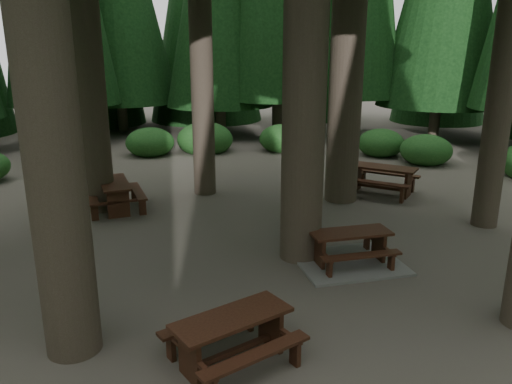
{
  "coord_description": "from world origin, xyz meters",
  "views": [
    {
      "loc": [
        -0.38,
        -9.32,
        4.16
      ],
      "look_at": [
        -0.09,
        1.22,
        1.1
      ],
      "focal_mm": 35.0,
      "sensor_mm": 36.0,
      "label": 1
    }
  ],
  "objects_px": {
    "picnic_table_a": "(349,253)",
    "picnic_table_e": "(232,332)",
    "picnic_table_b": "(115,191)",
    "picnic_table_d": "(382,176)"
  },
  "relations": [
    {
      "from": "picnic_table_a",
      "to": "picnic_table_b",
      "type": "distance_m",
      "value": 6.6
    },
    {
      "from": "picnic_table_a",
      "to": "picnic_table_e",
      "type": "bearing_deg",
      "value": -137.6
    },
    {
      "from": "picnic_table_a",
      "to": "picnic_table_d",
      "type": "bearing_deg",
      "value": 55.92
    },
    {
      "from": "picnic_table_b",
      "to": "picnic_table_a",
      "type": "bearing_deg",
      "value": -143.29
    },
    {
      "from": "picnic_table_b",
      "to": "picnic_table_e",
      "type": "bearing_deg",
      "value": -174.48
    },
    {
      "from": "picnic_table_e",
      "to": "picnic_table_b",
      "type": "bearing_deg",
      "value": 81.07
    },
    {
      "from": "picnic_table_a",
      "to": "picnic_table_e",
      "type": "distance_m",
      "value": 3.92
    },
    {
      "from": "picnic_table_b",
      "to": "picnic_table_d",
      "type": "bearing_deg",
      "value": -99.82
    },
    {
      "from": "picnic_table_a",
      "to": "picnic_table_d",
      "type": "distance_m",
      "value": 5.35
    },
    {
      "from": "picnic_table_e",
      "to": "picnic_table_a",
      "type": "bearing_deg",
      "value": 20.31
    }
  ]
}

